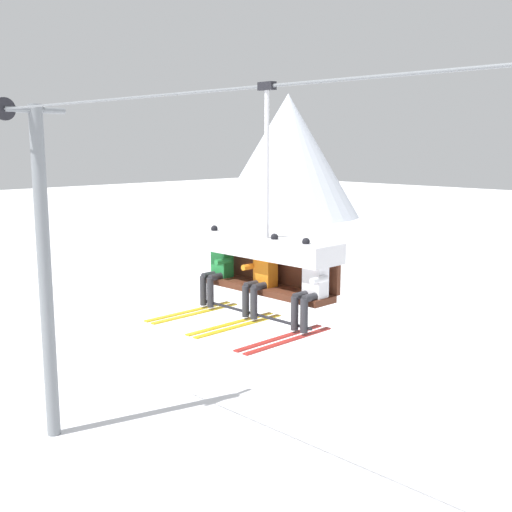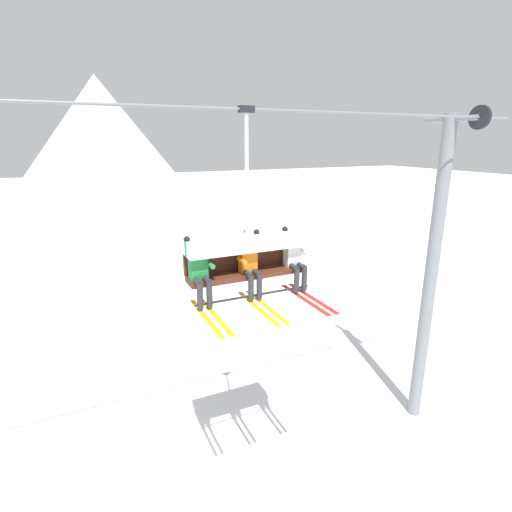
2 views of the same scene
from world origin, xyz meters
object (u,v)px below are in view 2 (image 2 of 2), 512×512
Objects in this scene: lift_tower_far at (432,271)px; skier_green at (200,272)px; skier_white at (295,258)px; chairlift_chair at (246,247)px; skier_orange at (250,265)px.

lift_tower_far is 7.20m from skier_green.
chairlift_chair is at bearing 167.86° from skier_white.
chairlift_chair is at bearing 12.07° from skier_green.
lift_tower_far is 5.31× the size of skier_white.
lift_tower_far is 5.31× the size of skier_orange.
chairlift_chair reaches higher than skier_white.
skier_white is at bearing -169.60° from lift_tower_far.
lift_tower_far is 6.27m from chairlift_chair.
lift_tower_far reaches higher than skier_orange.
chairlift_chair is (-6.03, -0.71, 1.55)m from lift_tower_far.
lift_tower_far is 5.27m from skier_white.
skier_green is at bearing -167.93° from chairlift_chair.
skier_green and skier_white have the same top height.
skier_white is at bearing -12.14° from chairlift_chair.
skier_green is at bearing -172.51° from lift_tower_far.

